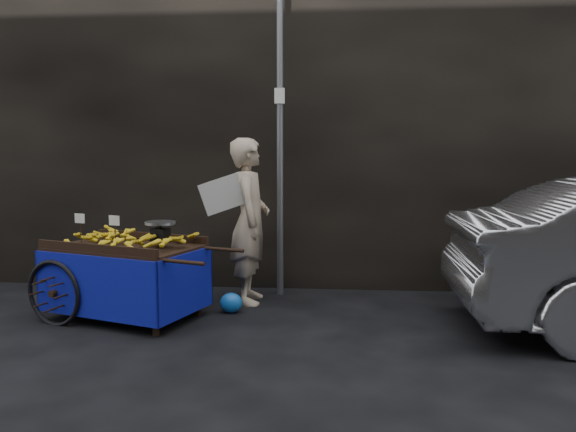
{
  "coord_description": "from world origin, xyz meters",
  "views": [
    {
      "loc": [
        0.98,
        -5.43,
        1.73
      ],
      "look_at": [
        0.46,
        0.5,
        1.06
      ],
      "focal_mm": 35.0,
      "sensor_mm": 36.0,
      "label": 1
    }
  ],
  "objects": [
    {
      "name": "ground",
      "position": [
        0.0,
        0.0,
        0.0
      ],
      "size": [
        80.0,
        80.0,
        0.0
      ],
      "primitive_type": "plane",
      "color": "black",
      "rests_on": "ground"
    },
    {
      "name": "building_wall",
      "position": [
        0.39,
        2.6,
        2.5
      ],
      "size": [
        13.5,
        2.0,
        5.0
      ],
      "color": "black",
      "rests_on": "ground"
    },
    {
      "name": "street_pole",
      "position": [
        0.3,
        1.3,
        2.01
      ],
      "size": [
        0.12,
        0.1,
        4.0
      ],
      "color": "slate",
      "rests_on": "ground"
    },
    {
      "name": "banana_cart",
      "position": [
        -1.26,
        0.19,
        0.69
      ],
      "size": [
        2.23,
        1.52,
        1.12
      ],
      "rotation": [
        0.0,
        0.0,
        -0.33
      ],
      "color": "black",
      "rests_on": "ground"
    },
    {
      "name": "vendor",
      "position": [
        -0.01,
        0.92,
        0.95
      ],
      "size": [
        0.8,
        0.73,
        1.9
      ],
      "rotation": [
        0.0,
        0.0,
        1.66
      ],
      "color": "tan",
      "rests_on": "ground"
    },
    {
      "name": "plastic_bag",
      "position": [
        -0.15,
        0.44,
        0.11
      ],
      "size": [
        0.24,
        0.2,
        0.22
      ],
      "primitive_type": "ellipsoid",
      "color": "blue",
      "rests_on": "ground"
    }
  ]
}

